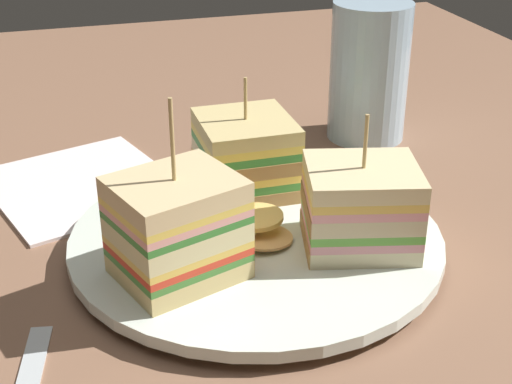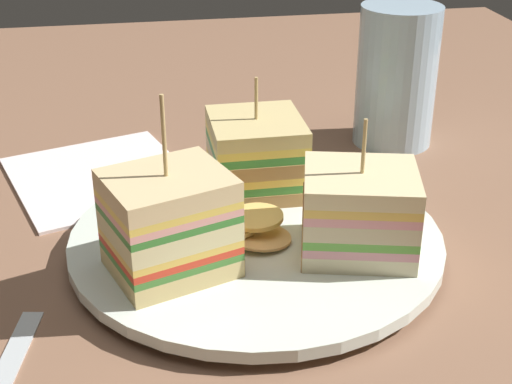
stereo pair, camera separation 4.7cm
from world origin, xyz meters
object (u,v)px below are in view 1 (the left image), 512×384
object	(u,v)px
sandwich_wedge_0	(360,207)
napkin	(82,183)
sandwich_wedge_1	(246,155)
drinking_glass	(368,82)
plate	(256,241)
chip_pile	(245,227)
sandwich_wedge_2	(178,228)

from	to	relation	value
sandwich_wedge_0	napkin	bearing A→B (deg)	-31.63
sandwich_wedge_1	drinking_glass	distance (cm)	16.91
plate	drinking_glass	world-z (taller)	drinking_glass
sandwich_wedge_1	plate	bearing A→B (deg)	-10.30
chip_pile	napkin	distance (cm)	16.49
plate	sandwich_wedge_2	xyz separation A→B (cm)	(-3.31, 5.67, 3.65)
sandwich_wedge_1	napkin	world-z (taller)	sandwich_wedge_1
plate	sandwich_wedge_2	distance (cm)	7.52
chip_pile	sandwich_wedge_2	bearing A→B (deg)	121.97
napkin	sandwich_wedge_0	bearing A→B (deg)	-135.77
sandwich_wedge_2	drinking_glass	world-z (taller)	sandwich_wedge_2
chip_pile	plate	bearing A→B (deg)	-70.93
plate	sandwich_wedge_0	world-z (taller)	sandwich_wedge_0
sandwich_wedge_2	napkin	distance (cm)	17.63
drinking_glass	sandwich_wedge_1	bearing A→B (deg)	125.29
plate	sandwich_wedge_0	size ratio (longest dim) A/B	2.77
plate	sandwich_wedge_2	bearing A→B (deg)	120.27
plate	chip_pile	bearing A→B (deg)	109.07
sandwich_wedge_1	chip_pile	bearing A→B (deg)	-16.49
sandwich_wedge_0	drinking_glass	distance (cm)	21.41
sandwich_wedge_1	napkin	xyz separation A→B (cm)	(6.76, 11.28, -3.83)
plate	drinking_glass	xyz separation A→B (cm)	(16.21, -14.97, 4.18)
chip_pile	sandwich_wedge_1	bearing A→B (deg)	-16.64
napkin	drinking_glass	bearing A→B (deg)	-83.18
chip_pile	drinking_glass	distance (cm)	23.02
sandwich_wedge_2	chip_pile	bearing A→B (deg)	12.79
plate	sandwich_wedge_1	world-z (taller)	sandwich_wedge_1
sandwich_wedge_2	napkin	bearing A→B (deg)	85.79
chip_pile	drinking_glass	size ratio (longest dim) A/B	0.50
napkin	chip_pile	bearing A→B (deg)	-145.53
sandwich_wedge_0	sandwich_wedge_1	distance (cm)	10.61
sandwich_wedge_1	drinking_glass	xyz separation A→B (cm)	(9.75, -13.78, 0.96)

